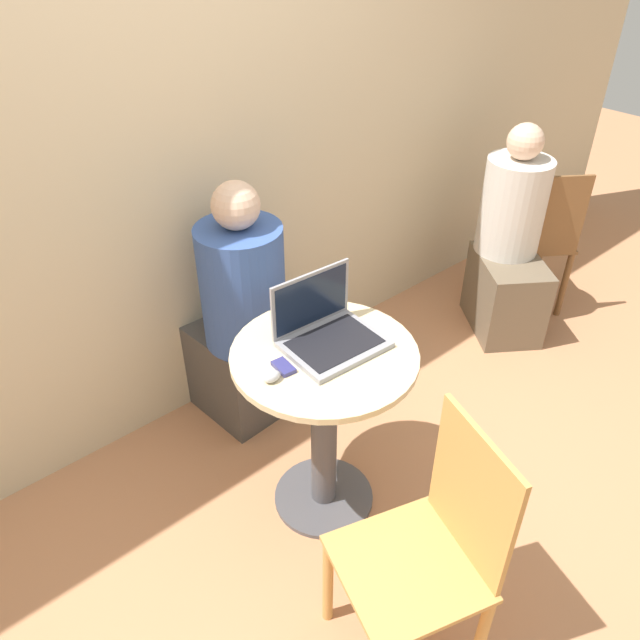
# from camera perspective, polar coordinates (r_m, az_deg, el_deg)

# --- Properties ---
(ground_plane) EXTENTS (12.00, 12.00, 0.00)m
(ground_plane) POSITION_cam_1_polar(r_m,az_deg,el_deg) (2.71, 0.34, -15.93)
(ground_plane) COLOR tan
(back_wall) EXTENTS (7.00, 0.05, 2.60)m
(back_wall) POSITION_cam_1_polar(r_m,az_deg,el_deg) (2.58, -13.43, 15.98)
(back_wall) COLOR beige
(back_wall) RESTS_ON ground_plane
(round_table) EXTENTS (0.66, 0.66, 0.77)m
(round_table) POSITION_cam_1_polar(r_m,az_deg,el_deg) (2.33, 0.38, -7.94)
(round_table) COLOR #4C4C51
(round_table) RESTS_ON ground_plane
(laptop) EXTENTS (0.35, 0.29, 0.24)m
(laptop) POSITION_cam_1_polar(r_m,az_deg,el_deg) (2.19, 0.60, -0.94)
(laptop) COLOR gray
(laptop) RESTS_ON round_table
(cell_phone) EXTENTS (0.06, 0.09, 0.02)m
(cell_phone) POSITION_cam_1_polar(r_m,az_deg,el_deg) (2.09, -3.35, -4.31)
(cell_phone) COLOR navy
(cell_phone) RESTS_ON round_table
(computer_mouse) EXTENTS (0.06, 0.04, 0.04)m
(computer_mouse) POSITION_cam_1_polar(r_m,az_deg,el_deg) (2.04, -4.45, -5.14)
(computer_mouse) COLOR #B2B2B7
(computer_mouse) RESTS_ON round_table
(chair_empty) EXTENTS (0.50, 0.50, 0.91)m
(chair_empty) POSITION_cam_1_polar(r_m,az_deg,el_deg) (2.02, 9.94, -20.24)
(chair_empty) COLOR tan
(chair_empty) RESTS_ON ground_plane
(person_seated) EXTENTS (0.38, 0.57, 1.19)m
(person_seated) POSITION_cam_1_polar(r_m,az_deg,el_deg) (2.80, -7.57, -0.45)
(person_seated) COLOR #4C4742
(person_seated) RESTS_ON ground_plane
(chair_background) EXTENTS (0.56, 0.56, 0.88)m
(chair_background) POSITION_cam_1_polar(r_m,az_deg,el_deg) (3.75, 19.10, 6.96)
(chair_background) COLOR brown
(chair_background) RESTS_ON ground_plane
(person_background) EXTENTS (0.54, 0.58, 1.14)m
(person_background) POSITION_cam_1_polar(r_m,az_deg,el_deg) (3.56, 16.93, 6.19)
(person_background) COLOR brown
(person_background) RESTS_ON ground_plane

